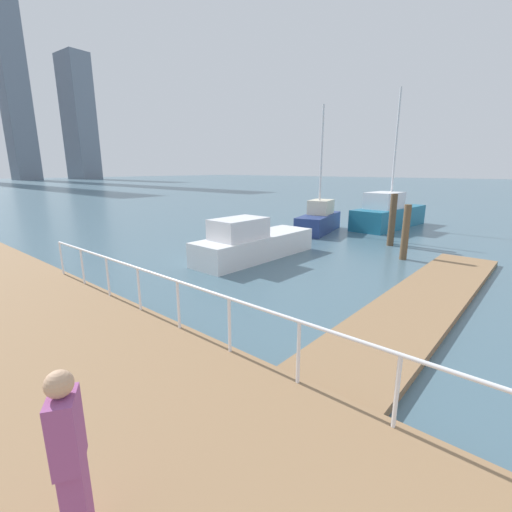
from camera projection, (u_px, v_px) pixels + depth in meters
ground_plane at (148, 266)px, 13.87m from camera, size 300.00×300.00×0.00m
floating_dock at (423, 301)px, 9.87m from camera, size 12.49×2.00×0.18m
dock_piling_0 at (392, 220)px, 17.20m from camera, size 0.32×0.32×2.55m
dock_piling_1 at (405, 232)px, 14.55m from camera, size 0.29×0.29×2.30m
dock_piling_2 at (392, 220)px, 17.61m from camera, size 0.32×0.32×2.39m
moored_boat_1 at (319, 219)px, 21.21m from camera, size 4.75×2.53×7.22m
moored_boat_2 at (253, 243)px, 14.81m from camera, size 6.01×1.85×1.80m
moored_boat_5 at (388, 214)px, 22.69m from camera, size 6.74×2.59×8.48m
pedestrian_1 at (70, 458)px, 3.01m from camera, size 0.38×0.42×1.74m
skyline_tower_4 at (7, 45)px, 109.71m from camera, size 7.30×8.37×82.82m
skyline_tower_5 at (79, 118)px, 126.49m from camera, size 8.25×11.99×42.66m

